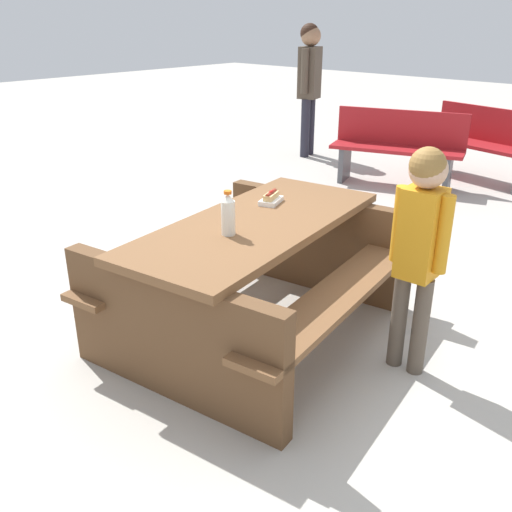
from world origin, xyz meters
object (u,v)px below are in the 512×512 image
soda_bottle (228,214)px  hotdog_tray (271,198)px  child_in_coat (420,235)px  park_bench_near (398,146)px  bystander_adult (309,73)px  park_bench_mid (485,143)px  picnic_table (256,268)px

soda_bottle → hotdog_tray: (0.58, 0.19, -0.08)m
child_in_coat → park_bench_near: size_ratio=0.83×
hotdog_tray → park_bench_near: bearing=15.6°
park_bench_near → bystander_adult: bearing=74.7°
park_bench_near → park_bench_mid: (0.87, -0.68, 0.00)m
picnic_table → child_in_coat: 1.01m
child_in_coat → bystander_adult: (3.78, 3.65, 0.30)m
child_in_coat → park_bench_near: bearing=30.7°
picnic_table → child_in_coat: size_ratio=1.56×
hotdog_tray → child_in_coat: size_ratio=0.16×
soda_bottle → park_bench_mid: size_ratio=0.16×
picnic_table → bystander_adult: bystander_adult is taller
soda_bottle → bystander_adult: 5.15m
picnic_table → child_in_coat: child_in_coat is taller
child_in_coat → soda_bottle: bearing=122.4°
park_bench_mid → park_bench_near: bearing=141.9°
soda_bottle → child_in_coat: 1.02m
park_bench_near → park_bench_mid: 1.10m
picnic_table → bystander_adult: bearing=34.1°
soda_bottle → park_bench_mid: bearing=5.2°
soda_bottle → hotdog_tray: 0.61m
picnic_table → park_bench_near: 3.76m
soda_bottle → bystander_adult: bystander_adult is taller
picnic_table → soda_bottle: soda_bottle is taller
soda_bottle → child_in_coat: bearing=-57.6°
park_bench_mid → picnic_table: bearing=-174.9°
child_in_coat → bystander_adult: bystander_adult is taller
park_bench_mid → soda_bottle: bearing=-174.8°
park_bench_near → bystander_adult: (0.46, 1.68, 0.67)m
hotdog_tray → child_in_coat: bearing=-91.6°
picnic_table → park_bench_mid: (4.47, 0.40, 0.00)m
soda_bottle → bystander_adult: (4.32, 2.79, 0.26)m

